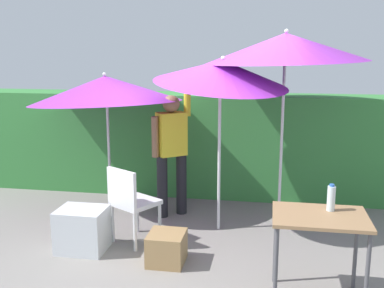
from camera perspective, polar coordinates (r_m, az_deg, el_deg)
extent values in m
plane|color=gray|center=(5.32, -0.57, -12.35)|extent=(24.00, 24.00, 0.00)
cube|color=#38843D|center=(6.91, 2.34, -0.03)|extent=(8.00, 0.70, 1.52)
cylinder|color=silver|center=(6.37, -10.33, -1.46)|extent=(0.04, 0.04, 1.47)
cone|color=purple|center=(6.23, -10.74, 6.74)|extent=(2.06, 2.06, 0.55)
sphere|color=silver|center=(6.21, -10.91, 8.55)|extent=(0.05, 0.05, 0.05)
cylinder|color=silver|center=(5.46, 3.41, -1.84)|extent=(0.04, 0.04, 1.78)
cone|color=purple|center=(5.33, 3.71, 8.97)|extent=(1.61, 1.60, 0.56)
sphere|color=silver|center=(5.33, 3.90, 10.66)|extent=(0.05, 0.05, 0.05)
cylinder|color=silver|center=(5.81, 11.12, 0.01)|extent=(0.04, 0.04, 2.02)
cone|color=purple|center=(5.69, 11.62, 11.74)|extent=(1.97, 1.96, 0.42)
sphere|color=silver|center=(5.69, 11.73, 13.67)|extent=(0.05, 0.05, 0.05)
cylinder|color=black|center=(6.11, -1.33, -4.99)|extent=(0.14, 0.14, 0.82)
cylinder|color=black|center=(6.00, -3.74, -5.34)|extent=(0.14, 0.14, 0.82)
cube|color=yellow|center=(5.89, -2.58, 1.26)|extent=(0.42, 0.39, 0.56)
sphere|color=#8C6647|center=(5.83, -2.62, 5.03)|extent=(0.22, 0.22, 0.22)
cylinder|color=yellow|center=(5.92, -0.60, 6.22)|extent=(0.13, 0.13, 0.56)
cylinder|color=#8C6647|center=(5.80, -4.64, 0.88)|extent=(0.13, 0.13, 0.52)
cylinder|color=silver|center=(5.34, -4.06, -9.72)|extent=(0.04, 0.04, 0.44)
cylinder|color=silver|center=(5.60, -6.85, -8.74)|extent=(0.04, 0.04, 0.44)
cylinder|color=silver|center=(5.10, -7.13, -10.85)|extent=(0.04, 0.04, 0.44)
cylinder|color=silver|center=(5.37, -9.89, -9.75)|extent=(0.04, 0.04, 0.44)
cube|color=silver|center=(5.26, -7.05, -7.26)|extent=(0.60, 0.60, 0.05)
cube|color=silver|center=(5.07, -8.80, -5.38)|extent=(0.40, 0.26, 0.40)
cube|color=silver|center=(5.21, -13.54, -10.36)|extent=(0.52, 0.42, 0.48)
cube|color=#9E7A4C|center=(4.83, -3.19, -12.85)|extent=(0.37, 0.39, 0.32)
cylinder|color=#4C4C51|center=(4.51, 19.78, -12.36)|extent=(0.04, 0.04, 0.76)
cylinder|color=#4C4C51|center=(4.44, 10.39, -12.22)|extent=(0.04, 0.04, 0.76)
cylinder|color=#4C4C51|center=(4.05, 21.03, -15.31)|extent=(0.04, 0.04, 0.76)
cylinder|color=#4C4C51|center=(3.97, 10.42, -15.25)|extent=(0.04, 0.04, 0.76)
cube|color=#99724C|center=(4.08, 15.73, -8.73)|extent=(0.80, 0.60, 0.03)
cylinder|color=silver|center=(4.17, 17.00, -6.53)|extent=(0.07, 0.07, 0.22)
cylinder|color=#2D60B7|center=(4.14, 17.10, -4.95)|extent=(0.04, 0.04, 0.02)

